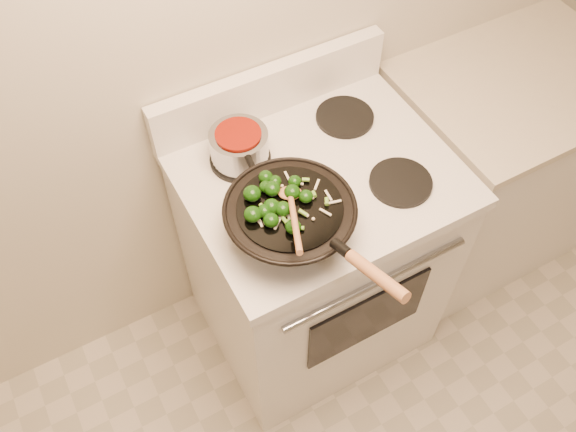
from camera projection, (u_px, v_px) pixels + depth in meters
stove at (313, 255)px, 2.12m from camera, size 0.78×0.67×1.08m
counter_unit at (491, 167)px, 2.39m from camera, size 0.80×0.62×0.91m
wok at (291, 219)px, 1.57m from camera, size 0.35×0.57×0.21m
stirfry at (275, 200)px, 1.53m from camera, size 0.24×0.21×0.04m
wooden_spoon at (293, 209)px, 1.49m from camera, size 0.15×0.26×0.11m
saucepan at (239, 146)px, 1.74m from camera, size 0.17×0.27×0.10m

